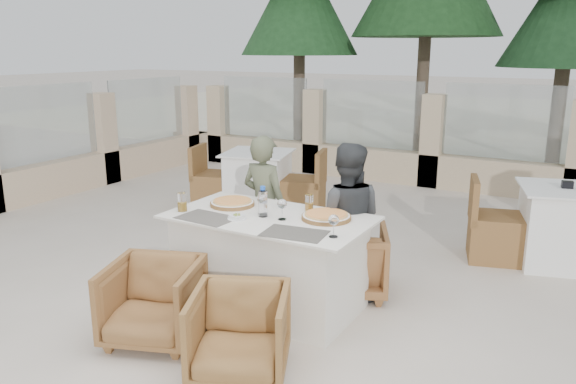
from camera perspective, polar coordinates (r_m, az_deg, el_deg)
The scene contains 26 objects.
ground at distance 4.72m, azimuth -2.48°, elevation -11.43°, with size 80.00×80.00×0.00m, color beige.
sand_patch at distance 17.85m, azimuth 22.38°, elevation 6.70°, with size 30.00×16.00×0.01m, color beige.
perimeter_wall_far at distance 8.78m, azimuth 14.47°, elevation 5.70°, with size 10.00×0.34×1.60m, color beige, non-canonical shape.
perimeter_wall_left at distance 8.57m, azimuth -23.18°, elevation 4.80°, with size 0.34×7.00×1.60m, color beige, non-canonical shape.
pine_far_left at distance 12.08m, azimuth 1.18°, elevation 17.66°, with size 2.42×2.42×5.50m, color #204C23.
pine_centre at distance 10.82m, azimuth 26.61°, elevation 15.27°, with size 2.20×2.20×5.00m, color #1B3F1E.
dining_table at distance 4.56m, azimuth -1.89°, elevation -7.09°, with size 1.60×0.90×0.77m, color silver, non-canonical shape.
placemat_near_left at distance 4.43m, azimuth -8.24°, elevation -2.60°, with size 0.45×0.30×0.00m, color #5D5750.
placemat_near_right at distance 4.02m, azimuth 0.67°, elevation -4.22°, with size 0.45×0.30×0.00m, color #544F48.
pizza_left at distance 4.75m, azimuth -5.68°, elevation -1.08°, with size 0.37×0.37×0.05m, color orange.
pizza_right at distance 4.36m, azimuth 3.91°, elevation -2.46°, with size 0.39×0.39×0.05m, color orange.
water_bottle at distance 4.40m, azimuth -2.57°, elevation -0.96°, with size 0.07×0.07×0.25m, color #BDDEF9.
wine_glass_centre at distance 4.47m, azimuth -2.69°, elevation -1.09°, with size 0.08×0.08×0.18m, color white, non-canonical shape.
wine_glass_near at distance 4.32m, azimuth -0.60°, elevation -1.65°, with size 0.08×0.08×0.18m, color white, non-canonical shape.
wine_glass_corner at distance 3.93m, azimuth 4.65°, elevation -3.31°, with size 0.08×0.08×0.18m, color white, non-canonical shape.
beer_glass_left at distance 4.63m, azimuth -10.71°, elevation -1.00°, with size 0.08×0.08×0.15m, color gold.
beer_glass_right at distance 4.56m, azimuth 2.16°, elevation -1.10°, with size 0.07×0.07×0.14m, color orange.
olive_dish at distance 4.36m, azimuth -5.20°, elevation -2.50°, with size 0.11×0.11×0.04m, color silver, non-canonical shape.
armchair_far_left at distance 5.49m, azimuth -1.56°, elevation -4.63°, with size 0.57×0.58×0.53m, color brown.
armchair_far_right at distance 4.87m, azimuth 6.23°, elevation -6.89°, with size 0.63×0.65×0.59m, color #905E34.
armchair_near_left at distance 4.21m, azimuth -13.53°, elevation -10.77°, with size 0.63×0.65×0.59m, color brown.
armchair_near_right at distance 3.72m, azimuth -4.94°, elevation -14.07°, with size 0.61×0.63×0.57m, color olive.
diner_left at distance 5.16m, azimuth -2.40°, elevation -1.39°, with size 0.48×0.31×1.31m, color #585E44.
diner_right at distance 4.71m, azimuth 5.89°, elevation -2.94°, with size 0.64×0.50×1.32m, color #373A3D.
bg_table_a at distance 7.28m, azimuth -3.06°, elevation 1.10°, with size 1.64×0.82×0.77m, color white, non-canonical shape.
bg_table_b at distance 6.03m, azimuth 26.07°, elevation -3.20°, with size 1.64×0.82×0.77m, color white, non-canonical shape.
Camera 1 is at (2.28, -3.59, 2.05)m, focal length 35.00 mm.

